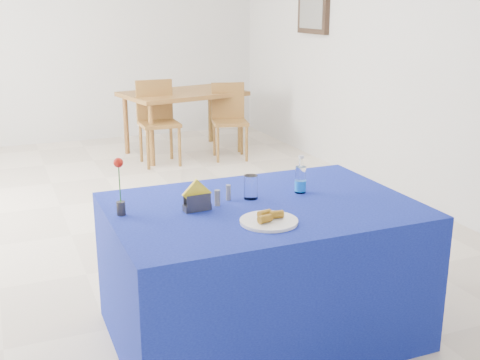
% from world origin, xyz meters
% --- Properties ---
extents(floor, '(7.00, 7.00, 0.00)m').
position_xyz_m(floor, '(0.00, 0.00, 0.00)').
color(floor, beige).
rests_on(floor, ground).
extents(room_shell, '(7.00, 7.00, 7.00)m').
position_xyz_m(room_shell, '(0.00, 0.00, 1.75)').
color(room_shell, silver).
rests_on(room_shell, ground).
extents(picture_frame, '(0.06, 0.64, 0.52)m').
position_xyz_m(picture_frame, '(2.47, 1.60, 1.70)').
color(picture_frame, black).
rests_on(picture_frame, room_shell).
extents(picture_art, '(0.02, 0.52, 0.40)m').
position_xyz_m(picture_art, '(2.44, 1.60, 1.70)').
color(picture_art, '#998C66').
rests_on(picture_art, room_shell).
extents(plate, '(0.28, 0.28, 0.01)m').
position_xyz_m(plate, '(0.16, -2.18, 0.77)').
color(plate, white).
rests_on(plate, blue_table).
extents(drinking_glass, '(0.08, 0.08, 0.13)m').
position_xyz_m(drinking_glass, '(0.23, -1.80, 0.82)').
color(drinking_glass, white).
rests_on(drinking_glass, blue_table).
extents(salt_shaker, '(0.03, 0.03, 0.08)m').
position_xyz_m(salt_shaker, '(0.02, -1.84, 0.80)').
color(salt_shaker, slate).
rests_on(salt_shaker, blue_table).
extents(pepper_shaker, '(0.03, 0.03, 0.08)m').
position_xyz_m(pepper_shaker, '(0.10, -1.77, 0.80)').
color(pepper_shaker, slate).
rests_on(pepper_shaker, blue_table).
extents(blue_table, '(1.60, 1.10, 0.76)m').
position_xyz_m(blue_table, '(0.24, -1.91, 0.38)').
color(blue_table, navy).
rests_on(blue_table, floor).
extents(water_bottle, '(0.06, 0.06, 0.21)m').
position_xyz_m(water_bottle, '(0.53, -1.80, 0.83)').
color(water_bottle, white).
rests_on(water_bottle, blue_table).
extents(napkin_holder, '(0.16, 0.07, 0.17)m').
position_xyz_m(napkin_holder, '(-0.11, -1.87, 0.81)').
color(napkin_holder, '#323237').
rests_on(napkin_holder, blue_table).
extents(rose_vase, '(0.05, 0.05, 0.30)m').
position_xyz_m(rose_vase, '(-0.48, -1.79, 0.90)').
color(rose_vase, '#242428').
rests_on(rose_vase, blue_table).
extents(oak_table, '(1.53, 1.15, 0.76)m').
position_xyz_m(oak_table, '(1.10, 2.30, 0.68)').
color(oak_table, brown).
rests_on(oak_table, floor).
extents(chair_bg_left, '(0.43, 0.43, 0.94)m').
position_xyz_m(chair_bg_left, '(0.69, 1.97, 0.55)').
color(chair_bg_left, brown).
rests_on(chair_bg_left, floor).
extents(chair_bg_right, '(0.47, 0.47, 0.88)m').
position_xyz_m(chair_bg_right, '(1.55, 1.89, 0.51)').
color(chair_bg_right, brown).
rests_on(chair_bg_right, floor).
extents(banana_pieces, '(0.15, 0.12, 0.04)m').
position_xyz_m(banana_pieces, '(0.16, -2.17, 0.79)').
color(banana_pieces, gold).
rests_on(banana_pieces, plate).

